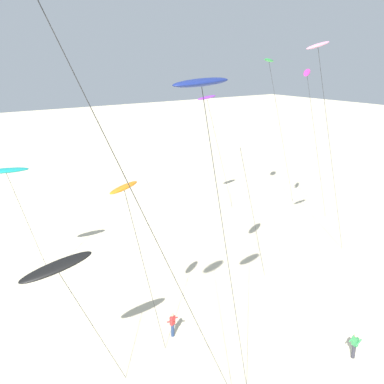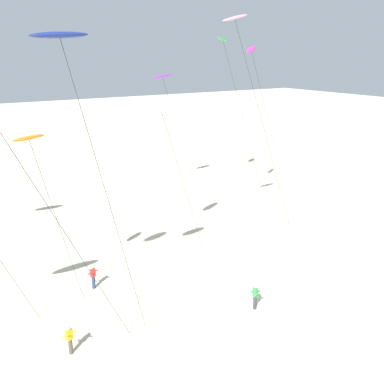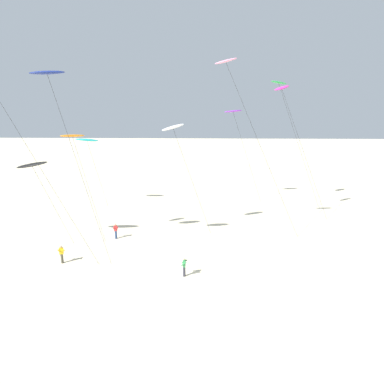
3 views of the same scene
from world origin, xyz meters
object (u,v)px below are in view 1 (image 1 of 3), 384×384
object	(u,v)px
kite_orange	(124,190)
kite_navy	(202,87)
kite_white	(240,144)
kite_teal	(6,171)
kite_black	(57,268)
kite_flyer_middle	(173,324)
kite_flyer_nearest	(355,345)
kite_green	(269,62)
kite_purple	(207,98)
kite_magenta	(307,76)
kite_pink	(319,53)

from	to	relation	value
kite_orange	kite_navy	bearing A→B (deg)	-82.49
kite_white	kite_teal	bearing A→B (deg)	141.27
kite_black	kite_flyer_middle	world-z (taller)	kite_black
kite_white	kite_flyer_nearest	xyz separation A→B (m)	(1.57, -8.96, -10.64)
kite_green	kite_purple	size ratio (longest dim) A/B	1.26
kite_teal	kite_navy	world-z (taller)	kite_navy
kite_green	kite_white	size ratio (longest dim) A/B	1.40
kite_black	kite_flyer_middle	bearing A→B (deg)	15.86
kite_white	kite_flyer_nearest	size ratio (longest dim) A/B	7.23
kite_green	kite_flyer_middle	bearing A→B (deg)	-148.83
kite_magenta	kite_pink	bearing A→B (deg)	-137.01
kite_green	kite_pink	bearing A→B (deg)	-122.22
kite_orange	kite_magenta	size ratio (longest dim) A/B	0.69
kite_orange	kite_black	distance (m)	4.71
kite_green	kite_white	bearing A→B (deg)	-141.14
kite_orange	kite_teal	xyz separation A→B (m)	(-3.21, 12.46, -1.44)
kite_purple	kite_flyer_nearest	size ratio (longest dim) A/B	8.02
kite_magenta	kite_navy	bearing A→B (deg)	-149.07
kite_pink	kite_white	bearing A→B (deg)	164.26
kite_navy	kite_flyer_nearest	distance (m)	18.24
kite_orange	kite_teal	size ratio (longest dim) A/B	1.15
kite_navy	kite_pink	bearing A→B (deg)	23.90
kite_orange	kite_flyer_middle	bearing A→B (deg)	18.82
kite_navy	kite_flyer_nearest	bearing A→B (deg)	-7.21
kite_magenta	kite_teal	bearing A→B (deg)	167.27
kite_black	kite_flyer_nearest	world-z (taller)	kite_black
kite_black	kite_teal	xyz separation A→B (m)	(0.61, 13.37, 1.16)
kite_black	kite_teal	world-z (taller)	kite_teal
kite_orange	kite_pink	size ratio (longest dim) A/B	0.62
kite_navy	kite_purple	bearing A→B (deg)	52.59
kite_teal	kite_magenta	bearing A→B (deg)	-12.73
kite_navy	kite_magenta	distance (m)	23.89
kite_black	kite_pink	bearing A→B (deg)	5.43
kite_orange	kite_green	bearing A→B (deg)	29.50
kite_black	kite_flyer_nearest	bearing A→B (deg)	-21.14
kite_purple	kite_navy	size ratio (longest dim) A/B	0.83
kite_green	kite_black	world-z (taller)	kite_green
kite_black	kite_navy	world-z (taller)	kite_navy
kite_purple	kite_magenta	size ratio (longest dim) A/B	0.83
kite_white	kite_pink	world-z (taller)	kite_pink
kite_green	kite_pink	size ratio (longest dim) A/B	0.94
kite_teal	kite_pink	xyz separation A→B (m)	(17.86, -11.61, 7.81)
kite_green	kite_flyer_middle	world-z (taller)	kite_green
kite_pink	kite_purple	bearing A→B (deg)	82.60
kite_flyer_nearest	kite_flyer_middle	size ratio (longest dim) A/B	1.00
kite_orange	kite_flyer_nearest	xyz separation A→B (m)	(11.00, -6.63, -9.92)
kite_black	kite_purple	bearing A→B (deg)	38.65
kite_purple	kite_teal	xyz separation A→B (m)	(-19.75, -2.91, -3.66)
kite_teal	kite_flyer_nearest	world-z (taller)	kite_teal
kite_black	kite_teal	size ratio (longest dim) A/B	0.90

